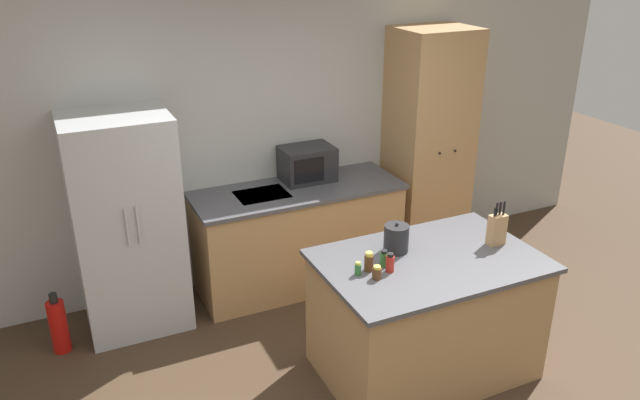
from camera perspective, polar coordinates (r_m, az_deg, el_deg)
wall_back at (r=5.60m, az=-4.55°, el=5.66°), size 7.20×0.06×2.60m
refrigerator at (r=5.12m, az=-17.23°, el=-2.11°), size 0.79×0.71×1.76m
back_counter at (r=5.63m, az=-2.04°, el=-3.30°), size 1.85×0.71×0.94m
pantry_cabinet at (r=6.04m, az=9.84°, el=4.80°), size 0.70×0.62×2.22m
kitchen_island at (r=4.61m, az=9.62°, el=-10.33°), size 1.52×1.01×0.92m
microwave at (r=5.57m, az=-1.17°, el=3.35°), size 0.46×0.34×0.31m
knife_block at (r=4.62m, az=15.87°, el=-2.56°), size 0.13×0.07×0.33m
spice_bottle_tall_dark at (r=4.15m, az=6.43°, el=-5.74°), size 0.06×0.06×0.13m
spice_bottle_short_red at (r=4.15m, az=4.48°, el=-5.67°), size 0.06×0.06×0.13m
spice_bottle_amber_oil at (r=4.21m, az=5.86°, el=-5.37°), size 0.06×0.06×0.12m
spice_bottle_green_herb at (r=4.07m, az=5.23°, el=-6.64°), size 0.06×0.06×0.09m
spice_bottle_pale_salt at (r=4.10m, az=3.49°, el=-6.29°), size 0.04×0.04×0.09m
kettle at (r=4.39m, az=6.99°, el=-3.50°), size 0.18×0.18×0.22m
fire_extinguisher at (r=5.25m, az=-22.79°, el=-10.54°), size 0.13×0.13×0.51m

